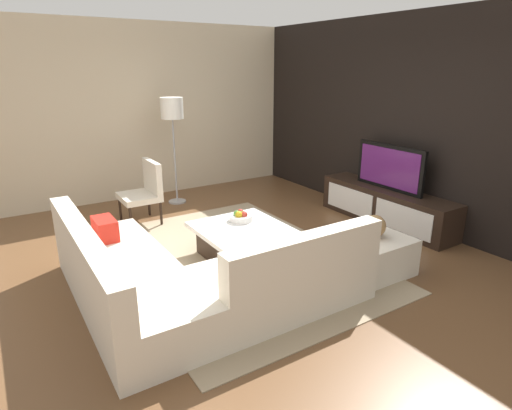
{
  "coord_description": "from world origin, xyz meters",
  "views": [
    {
      "loc": [
        3.81,
        -2.2,
        2.12
      ],
      "look_at": [
        -0.26,
        0.4,
        0.54
      ],
      "focal_mm": 29.95,
      "sensor_mm": 36.0,
      "label": 1
    }
  ],
  "objects": [
    {
      "name": "television",
      "position": [
        0.0,
        2.4,
        0.81
      ],
      "size": [
        1.1,
        0.06,
        0.61
      ],
      "color": "black",
      "rests_on": "media_console"
    },
    {
      "name": "decorative_ball",
      "position": [
        0.95,
        1.11,
        0.52
      ],
      "size": [
        0.24,
        0.24,
        0.24
      ],
      "primitive_type": "sphere",
      "color": "#997247",
      "rests_on": "ottoman"
    },
    {
      "name": "side_wall_left",
      "position": [
        -3.2,
        0.2,
        1.4
      ],
      "size": [
        0.12,
        5.2,
        2.8
      ],
      "primitive_type": "cube",
      "color": "beige",
      "rests_on": "ground"
    },
    {
      "name": "fruit_bowl",
      "position": [
        -0.28,
        0.2,
        0.43
      ],
      "size": [
        0.28,
        0.28,
        0.13
      ],
      "color": "silver",
      "rests_on": "coffee_table"
    },
    {
      "name": "media_console",
      "position": [
        0.0,
        2.4,
        0.25
      ],
      "size": [
        2.08,
        0.48,
        0.5
      ],
      "color": "black",
      "rests_on": "ground"
    },
    {
      "name": "ground_plane",
      "position": [
        0.0,
        0.0,
        0.0
      ],
      "size": [
        14.0,
        14.0,
        0.0
      ],
      "primitive_type": "plane",
      "color": "brown"
    },
    {
      "name": "sectional_couch",
      "position": [
        0.52,
        -0.84,
        0.27
      ],
      "size": [
        2.35,
        2.43,
        0.79
      ],
      "color": "beige",
      "rests_on": "ground"
    },
    {
      "name": "accent_chair_near",
      "position": [
        -1.87,
        -0.42,
        0.49
      ],
      "size": [
        0.58,
        0.5,
        0.87
      ],
      "rotation": [
        0.0,
        0.0,
        0.04
      ],
      "color": "black",
      "rests_on": "ground"
    },
    {
      "name": "ottoman",
      "position": [
        0.95,
        1.11,
        0.2
      ],
      "size": [
        0.7,
        0.7,
        0.4
      ],
      "primitive_type": "cube",
      "color": "beige",
      "rests_on": "ground"
    },
    {
      "name": "floor_lamp",
      "position": [
        -2.49,
        0.29,
        1.42
      ],
      "size": [
        0.35,
        0.35,
        1.67
      ],
      "color": "#A5A5AA",
      "rests_on": "ground"
    },
    {
      "name": "coffee_table",
      "position": [
        -0.1,
        0.1,
        0.2
      ],
      "size": [
        1.0,
        0.96,
        0.38
      ],
      "color": "black",
      "rests_on": "ground"
    },
    {
      "name": "area_rug",
      "position": [
        -0.1,
        0.0,
        0.01
      ],
      "size": [
        3.45,
        2.47,
        0.01
      ],
      "primitive_type": "cube",
      "color": "tan",
      "rests_on": "ground"
    },
    {
      "name": "feature_wall_back",
      "position": [
        0.0,
        2.7,
        1.4
      ],
      "size": [
        6.4,
        0.12,
        2.8
      ],
      "primitive_type": "cube",
      "color": "black",
      "rests_on": "ground"
    }
  ]
}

